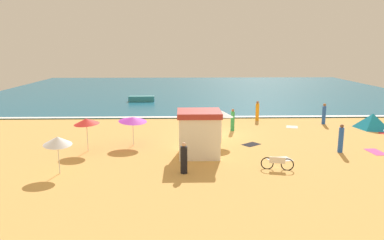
{
  "coord_description": "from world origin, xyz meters",
  "views": [
    {
      "loc": [
        -2.57,
        -28.04,
        6.83
      ],
      "look_at": [
        -1.78,
        1.4,
        0.8
      ],
      "focal_mm": 34.15,
      "sensor_mm": 36.0,
      "label": 1
    }
  ],
  "objects": [
    {
      "name": "ocean_water",
      "position": [
        0.0,
        28.0,
        0.05
      ],
      "size": [
        60.0,
        44.0,
        0.1
      ],
      "primitive_type": "cube",
      "color": "#196084",
      "rests_on": "ground_plane"
    },
    {
      "name": "beach_umbrella_2",
      "position": [
        -9.26,
        -8.99,
        1.84
      ],
      "size": [
        2.04,
        2.06,
        2.14
      ],
      "color": "silver",
      "rests_on": "ground_plane"
    },
    {
      "name": "beach_towel_2",
      "position": [
        10.06,
        -5.45,
        0.01
      ],
      "size": [
        0.93,
        1.61,
        0.01
      ],
      "color": "#D84CA5",
      "rests_on": "ground_plane"
    },
    {
      "name": "small_boat_0",
      "position": [
        -7.57,
        16.43,
        0.43
      ],
      "size": [
        3.16,
        1.0,
        0.65
      ],
      "color": "teal",
      "rests_on": "ocean_water"
    },
    {
      "name": "ground_plane",
      "position": [
        0.0,
        0.0,
        0.0
      ],
      "size": [
        60.0,
        60.0,
        0.0
      ],
      "primitive_type": "plane",
      "color": "#E0A856"
    },
    {
      "name": "beach_umbrella_3",
      "position": [
        -6.0,
        -3.26,
        1.83
      ],
      "size": [
        2.73,
        2.73,
        2.08
      ],
      "color": "silver",
      "rests_on": "ground_plane"
    },
    {
      "name": "beachgoer_1",
      "position": [
        -2.5,
        -9.13,
        0.8
      ],
      "size": [
        0.42,
        0.42,
        1.73
      ],
      "color": "black",
      "rests_on": "ground_plane"
    },
    {
      "name": "beachgoer_3",
      "position": [
        -0.1,
        1.02,
        0.83
      ],
      "size": [
        0.39,
        0.39,
        1.77
      ],
      "color": "black",
      "rests_on": "ground_plane"
    },
    {
      "name": "beach_tent",
      "position": [
        13.12,
        0.99,
        0.67
      ],
      "size": [
        2.75,
        2.79,
        1.34
      ],
      "color": "#1999D8",
      "rests_on": "ground_plane"
    },
    {
      "name": "wave_breaker_foam",
      "position": [
        0.0,
        6.3,
        0.1
      ],
      "size": [
        57.0,
        0.7,
        0.01
      ],
      "primitive_type": "cube",
      "color": "white",
      "rests_on": "ocean_water"
    },
    {
      "name": "beach_umbrella_1",
      "position": [
        0.18,
        -2.9,
        2.15
      ],
      "size": [
        2.14,
        2.12,
        2.43
      ],
      "color": "silver",
      "rests_on": "ground_plane"
    },
    {
      "name": "beach_towel_4",
      "position": [
        6.79,
        2.1,
        0.01
      ],
      "size": [
        1.21,
        1.27,
        0.01
      ],
      "color": "white",
      "rests_on": "ground_plane"
    },
    {
      "name": "beachgoer_5",
      "position": [
        1.51,
        0.84,
        0.87
      ],
      "size": [
        0.45,
        0.45,
        1.82
      ],
      "color": "green",
      "rests_on": "ground_plane"
    },
    {
      "name": "beachgoer_0",
      "position": [
        9.94,
        3.26,
        0.9
      ],
      "size": [
        0.38,
        0.38,
        1.85
      ],
      "color": "blue",
      "rests_on": "ground_plane"
    },
    {
      "name": "beach_towel_3",
      "position": [
        2.26,
        -3.4,
        0.01
      ],
      "size": [
        1.49,
        1.42,
        0.01
      ],
      "color": "black",
      "rests_on": "ground_plane"
    },
    {
      "name": "beach_towel_1",
      "position": [
        3.35,
        -6.85,
        0.01
      ],
      "size": [
        1.62,
        1.26,
        0.01
      ],
      "color": "white",
      "rests_on": "ground_plane"
    },
    {
      "name": "beach_umbrella_4",
      "position": [
        -8.81,
        -4.67,
        1.99
      ],
      "size": [
        2.34,
        2.34,
        2.23
      ],
      "color": "silver",
      "rests_on": "ground_plane"
    },
    {
      "name": "beachgoer_2",
      "position": [
        4.37,
        4.99,
        0.86
      ],
      "size": [
        0.42,
        0.42,
        1.81
      ],
      "color": "orange",
      "rests_on": "ground_plane"
    },
    {
      "name": "lifeguard_cabana",
      "position": [
        -1.54,
        -5.94,
        1.47
      ],
      "size": [
        2.69,
        2.43,
        2.88
      ],
      "color": "white",
      "rests_on": "ground_plane"
    },
    {
      "name": "parked_bicycle",
      "position": [
        2.72,
        -8.7,
        0.38
      ],
      "size": [
        1.79,
        0.47,
        0.76
      ],
      "color": "black",
      "rests_on": "ground_plane"
    },
    {
      "name": "beachgoer_4",
      "position": [
        7.69,
        -5.42,
        0.89
      ],
      "size": [
        0.38,
        0.38,
        1.86
      ],
      "color": "blue",
      "rests_on": "ground_plane"
    }
  ]
}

